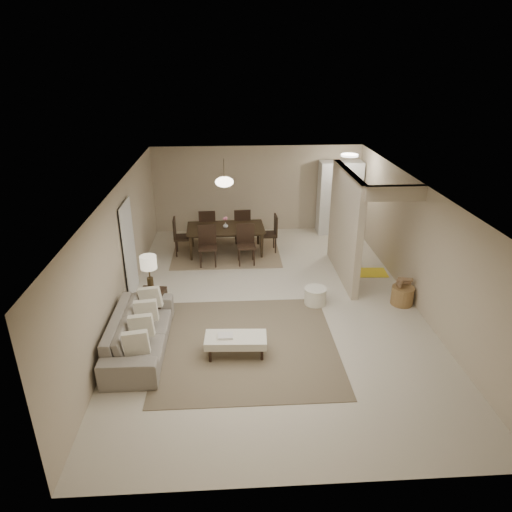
{
  "coord_description": "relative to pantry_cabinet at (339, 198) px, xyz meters",
  "views": [
    {
      "loc": [
        -0.82,
        -8.42,
        4.77
      ],
      "look_at": [
        -0.3,
        0.09,
        1.05
      ],
      "focal_mm": 32.0,
      "sensor_mm": 36.0,
      "label": 1
    }
  ],
  "objects": [
    {
      "name": "dining_table",
      "position": [
        -3.28,
        -1.39,
        -0.7
      ],
      "size": [
        2.04,
        1.19,
        0.7
      ],
      "primitive_type": "imported",
      "rotation": [
        0.0,
        0.0,
        0.04
      ],
      "color": "black",
      "rests_on": "dining_rug"
    },
    {
      "name": "yellow_mat",
      "position": [
        0.14,
        -2.83,
        -1.04
      ],
      "size": [
        0.9,
        0.58,
        0.01
      ],
      "primitive_type": "cube",
      "rotation": [
        0.0,
        0.0,
        -0.06
      ],
      "color": "yellow",
      "rests_on": "floor"
    },
    {
      "name": "partition",
      "position": [
        -0.55,
        -2.9,
        0.2
      ],
      "size": [
        0.15,
        2.5,
        2.5
      ],
      "primitive_type": "cube",
      "color": "#BDA98F",
      "rests_on": "floor"
    },
    {
      "name": "right_wall",
      "position": [
        0.65,
        -4.15,
        0.2
      ],
      "size": [
        0.0,
        9.0,
        9.0
      ],
      "primitive_type": "plane",
      "rotation": [
        1.57,
        0.0,
        -1.57
      ],
      "color": "#BDA98F",
      "rests_on": "floor"
    },
    {
      "name": "dining_rug",
      "position": [
        -3.28,
        -1.39,
        -1.04
      ],
      "size": [
        2.8,
        2.1,
        0.01
      ],
      "primitive_type": "cube",
      "color": "#8D7357",
      "rests_on": "floor"
    },
    {
      "name": "vase",
      "position": [
        -3.28,
        -1.39,
        -0.27
      ],
      "size": [
        0.18,
        0.18,
        0.15
      ],
      "primitive_type": "imported",
      "rotation": [
        0.0,
        0.0,
        0.35
      ],
      "color": "silver",
      "rests_on": "dining_table"
    },
    {
      "name": "pantry_cabinet",
      "position": [
        0.0,
        0.0,
        0.0
      ],
      "size": [
        1.2,
        0.55,
        2.1
      ],
      "primitive_type": "cube",
      "color": "silver",
      "rests_on": "floor"
    },
    {
      "name": "wicker_basket",
      "position": [
        0.4,
        -4.36,
        -0.85
      ],
      "size": [
        0.47,
        0.47,
        0.39
      ],
      "primitive_type": "cylinder",
      "rotation": [
        0.0,
        0.0,
        -0.02
      ],
      "color": "olive",
      "rests_on": "floor"
    },
    {
      "name": "floor",
      "position": [
        -2.35,
        -4.15,
        -1.05
      ],
      "size": [
        9.0,
        9.0,
        0.0
      ],
      "primitive_type": "plane",
      "color": "beige",
      "rests_on": "ground"
    },
    {
      "name": "sofa",
      "position": [
        -4.8,
        -5.65,
        -0.71
      ],
      "size": [
        2.36,
        0.94,
        0.69
      ],
      "primitive_type": "imported",
      "rotation": [
        0.0,
        0.0,
        1.56
      ],
      "color": "gray",
      "rests_on": "floor"
    },
    {
      "name": "left_wall",
      "position": [
        -5.35,
        -4.15,
        0.2
      ],
      "size": [
        0.0,
        9.0,
        9.0
      ],
      "primitive_type": "plane",
      "rotation": [
        1.57,
        0.0,
        1.57
      ],
      "color": "#BDA98F",
      "rests_on": "floor"
    },
    {
      "name": "doorway",
      "position": [
        -5.32,
        -3.55,
        -0.03
      ],
      "size": [
        0.04,
        0.9,
        2.04
      ],
      "primitive_type": "cube",
      "color": "black",
      "rests_on": "floor"
    },
    {
      "name": "ceiling",
      "position": [
        -2.35,
        -4.15,
        1.45
      ],
      "size": [
        9.0,
        9.0,
        0.0
      ],
      "primitive_type": "plane",
      "rotation": [
        3.14,
        0.0,
        0.0
      ],
      "color": "white",
      "rests_on": "back_wall"
    },
    {
      "name": "side_table",
      "position": [
        -4.75,
        -4.5,
        -0.78
      ],
      "size": [
        0.57,
        0.57,
        0.54
      ],
      "primitive_type": "cube",
      "rotation": [
        0.0,
        0.0,
        -0.18
      ],
      "color": "black",
      "rests_on": "floor"
    },
    {
      "name": "table_lamp",
      "position": [
        -4.75,
        -4.5,
        0.05
      ],
      "size": [
        0.32,
        0.32,
        0.76
      ],
      "color": "#42331C",
      "rests_on": "side_table"
    },
    {
      "name": "living_rug",
      "position": [
        -2.92,
        -5.65,
        -1.04
      ],
      "size": [
        3.2,
        3.2,
        0.01
      ],
      "primitive_type": "cube",
      "color": "brown",
      "rests_on": "floor"
    },
    {
      "name": "ottoman_bench",
      "position": [
        -3.12,
        -5.95,
        -0.75
      ],
      "size": [
        1.08,
        0.54,
        0.38
      ],
      "rotation": [
        0.0,
        0.0,
        -0.05
      ],
      "color": "silver",
      "rests_on": "living_rug"
    },
    {
      "name": "round_pouf",
      "position": [
        -1.42,
        -4.25,
        -0.87
      ],
      "size": [
        0.47,
        0.47,
        0.36
      ],
      "primitive_type": "cylinder",
      "color": "silver",
      "rests_on": "floor"
    },
    {
      "name": "flush_light",
      "position": [
        -0.05,
        -0.95,
        1.41
      ],
      "size": [
        0.44,
        0.44,
        0.05
      ],
      "primitive_type": "cylinder",
      "color": "white",
      "rests_on": "ceiling"
    },
    {
      "name": "pendant_light",
      "position": [
        -3.28,
        -1.39,
        0.87
      ],
      "size": [
        0.46,
        0.46,
        0.71
      ],
      "color": "#42331C",
      "rests_on": "ceiling"
    },
    {
      "name": "back_wall",
      "position": [
        -2.35,
        0.35,
        0.2
      ],
      "size": [
        6.0,
        0.0,
        6.0
      ],
      "primitive_type": "plane",
      "rotation": [
        1.57,
        0.0,
        0.0
      ],
      "color": "#BDA98F",
      "rests_on": "floor"
    },
    {
      "name": "dining_chairs",
      "position": [
        -3.28,
        -1.39,
        -0.55
      ],
      "size": [
        2.69,
        1.98,
        1.0
      ],
      "color": "black",
      "rests_on": "dining_rug"
    }
  ]
}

